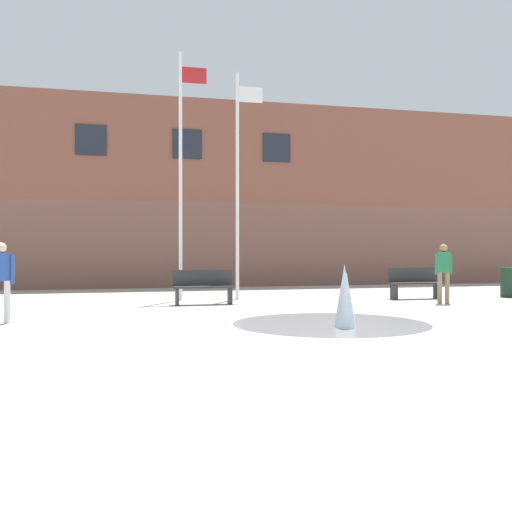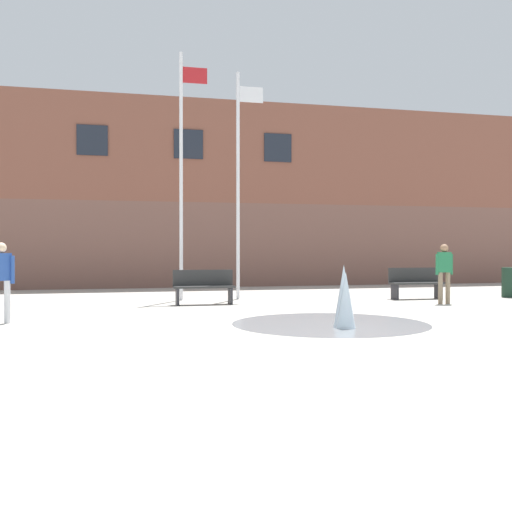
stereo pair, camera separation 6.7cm
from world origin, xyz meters
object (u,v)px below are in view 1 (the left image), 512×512
park_bench_far_right (415,283)px  trash_can (510,282)px  teen_by_trashcan (1,276)px  flagpole_right (239,178)px  flagpole_left (182,168)px  adult_near_bench (444,269)px  park_bench_near_trashcan (203,286)px

park_bench_far_right → trash_can: size_ratio=1.78×
teen_by_trashcan → flagpole_right: bearing=-177.2°
flagpole_left → trash_can: (9.81, -1.28, -3.31)m
trash_can → adult_near_bench: bearing=-154.5°
park_bench_near_trashcan → trash_can: bearing=0.9°
park_bench_near_trashcan → flagpole_left: (-0.40, 1.43, 3.28)m
park_bench_near_trashcan → teen_by_trashcan: 5.43m
adult_near_bench → trash_can: adult_near_bench is taller
adult_near_bench → teen_by_trashcan: bearing=-150.9°
park_bench_far_right → teen_by_trashcan: bearing=-162.9°
teen_by_trashcan → adult_near_bench: bearing=153.7°
park_bench_far_right → trash_can: (3.13, -0.10, -0.03)m
park_bench_near_trashcan → flagpole_left: bearing=105.5°
trash_can → park_bench_far_right: bearing=178.1°
flagpole_right → trash_can: size_ratio=7.33×
flagpole_left → flagpole_right: flagpole_left is taller
adult_near_bench → flagpole_left: size_ratio=0.23×
teen_by_trashcan → flagpole_left: size_ratio=0.23×
flagpole_left → trash_can: size_ratio=7.82×
trash_can → flagpole_left: bearing=172.6°
park_bench_near_trashcan → adult_near_bench: 6.40m
adult_near_bench → trash_can: bearing=45.6°
adult_near_bench → flagpole_right: bearing=170.8°
park_bench_near_trashcan → teen_by_trashcan: size_ratio=1.01×
flagpole_right → flagpole_left: bearing=180.0°
adult_near_bench → park_bench_far_right: bearing=108.4°
teen_by_trashcan → trash_can: 14.25m
flagpole_left → trash_can: bearing=-7.4°
park_bench_near_trashcan → adult_near_bench: adult_near_bench is taller
teen_by_trashcan → park_bench_far_right: bearing=161.9°
park_bench_near_trashcan → adult_near_bench: size_ratio=1.01×
park_bench_far_right → park_bench_near_trashcan: bearing=-177.7°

